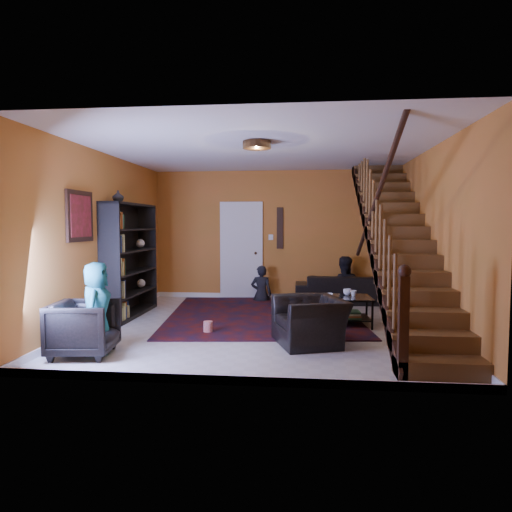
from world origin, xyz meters
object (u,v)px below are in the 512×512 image
Objects in this scene: bookshelf at (131,262)px; armchair_left at (84,328)px; coffee_table at (333,308)px; armchair_right at (310,321)px; sofa at (344,289)px.

bookshelf reaches higher than armchair_left.
armchair_left is at bearing -146.81° from coffee_table.
armchair_left is 2.93m from armchair_right.
bookshelf is 1.00× the size of sofa.
sofa reaches higher than coffee_table.
sofa is 2.65× the size of armchair_left.
armchair_left reaches higher than armchair_right.
bookshelf is 3.65m from coffee_table.
sofa is 5.49m from armchair_left.
bookshelf is 2.05× the size of armchair_right.
sofa is at bearing 80.61° from coffee_table.
coffee_table is at bearing -6.30° from bookshelf.
bookshelf is at bearing 23.09° from sofa.
armchair_left reaches higher than sofa.
armchair_right reaches higher than sofa.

